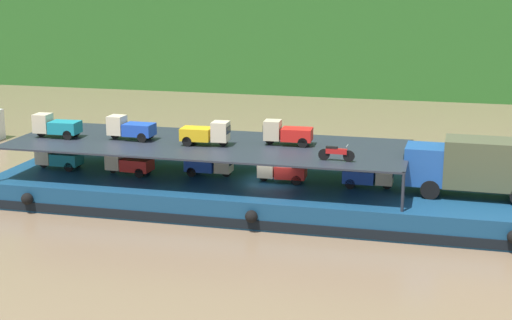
# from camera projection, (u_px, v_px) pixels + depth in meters

# --- Properties ---
(ground_plane) EXTENTS (400.00, 400.00, 0.00)m
(ground_plane) POSITION_uv_depth(u_px,v_px,m) (271.00, 207.00, 43.29)
(ground_plane) COLOR #7F664C
(cargo_barge) EXTENTS (32.01, 9.21, 1.50)m
(cargo_barge) POSITION_uv_depth(u_px,v_px,m) (271.00, 194.00, 43.10)
(cargo_barge) COLOR navy
(cargo_barge) RESTS_ON ground
(covered_lorry) EXTENTS (7.90, 2.45, 3.10)m
(covered_lorry) POSITION_uv_depth(u_px,v_px,m) (476.00, 166.00, 39.57)
(covered_lorry) COLOR #1E4C99
(covered_lorry) RESTS_ON cargo_barge
(cargo_rack) EXTENTS (22.81, 7.89, 2.00)m
(cargo_rack) POSITION_uv_depth(u_px,v_px,m) (207.00, 145.00, 43.39)
(cargo_rack) COLOR #232833
(cargo_rack) RESTS_ON cargo_barge
(mini_truck_lower_stern) EXTENTS (2.74, 1.21, 1.38)m
(mini_truck_lower_stern) POSITION_uv_depth(u_px,v_px,m) (58.00, 157.00, 45.66)
(mini_truck_lower_stern) COLOR teal
(mini_truck_lower_stern) RESTS_ON cargo_barge
(mini_truck_lower_aft) EXTENTS (2.79, 1.29, 1.38)m
(mini_truck_lower_aft) POSITION_uv_depth(u_px,v_px,m) (128.00, 163.00, 44.33)
(mini_truck_lower_aft) COLOR red
(mini_truck_lower_aft) RESTS_ON cargo_barge
(mini_truck_lower_mid) EXTENTS (2.76, 1.23, 1.38)m
(mini_truck_lower_mid) POSITION_uv_depth(u_px,v_px,m) (210.00, 164.00, 44.05)
(mini_truck_lower_mid) COLOR #1E47B7
(mini_truck_lower_mid) RESTS_ON cargo_barge
(mini_truck_lower_fore) EXTENTS (2.78, 1.27, 1.38)m
(mini_truck_lower_fore) POSITION_uv_depth(u_px,v_px,m) (281.00, 170.00, 42.72)
(mini_truck_lower_fore) COLOR red
(mini_truck_lower_fore) RESTS_ON cargo_barge
(mini_truck_lower_bow) EXTENTS (2.75, 1.22, 1.38)m
(mini_truck_lower_bow) POSITION_uv_depth(u_px,v_px,m) (369.00, 175.00, 41.55)
(mini_truck_lower_bow) COLOR #1E47B7
(mini_truck_lower_bow) RESTS_ON cargo_barge
(mini_truck_upper_stern) EXTENTS (2.77, 1.26, 1.38)m
(mini_truck_upper_stern) POSITION_uv_depth(u_px,v_px,m) (56.00, 126.00, 44.86)
(mini_truck_upper_stern) COLOR teal
(mini_truck_upper_stern) RESTS_ON cargo_rack
(mini_truck_upper_mid) EXTENTS (2.76, 1.24, 1.38)m
(mini_truck_upper_mid) POSITION_uv_depth(u_px,v_px,m) (130.00, 128.00, 44.22)
(mini_truck_upper_mid) COLOR #1E47B7
(mini_truck_upper_mid) RESTS_ON cargo_rack
(mini_truck_upper_fore) EXTENTS (2.77, 1.26, 1.38)m
(mini_truck_upper_fore) POSITION_uv_depth(u_px,v_px,m) (206.00, 133.00, 42.79)
(mini_truck_upper_fore) COLOR gold
(mini_truck_upper_fore) RESTS_ON cargo_rack
(mini_truck_upper_bow) EXTENTS (2.79, 1.28, 1.38)m
(mini_truck_upper_bow) POSITION_uv_depth(u_px,v_px,m) (287.00, 133.00, 42.85)
(mini_truck_upper_bow) COLOR red
(mini_truck_upper_bow) RESTS_ON cargo_rack
(motorcycle_upper_port) EXTENTS (1.90, 0.55, 0.87)m
(motorcycle_upper_port) POSITION_uv_depth(u_px,v_px,m) (336.00, 153.00, 39.19)
(motorcycle_upper_port) COLOR black
(motorcycle_upper_port) RESTS_ON cargo_rack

